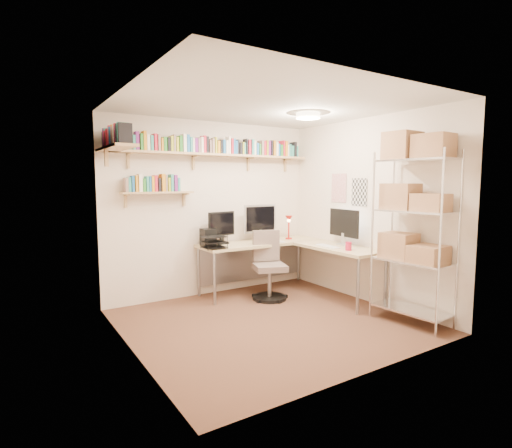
# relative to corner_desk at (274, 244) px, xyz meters

# --- Properties ---
(ground) EXTENTS (3.20, 3.20, 0.00)m
(ground) POSITION_rel_corner_desk_xyz_m (-0.70, -0.94, -0.74)
(ground) COLOR #4F3221
(ground) RESTS_ON ground
(room_shell) EXTENTS (3.24, 3.04, 2.52)m
(room_shell) POSITION_rel_corner_desk_xyz_m (-0.69, -0.93, 0.81)
(room_shell) COLOR beige
(room_shell) RESTS_ON ground
(wall_shelves) EXTENTS (3.12, 1.09, 0.80)m
(wall_shelves) POSITION_rel_corner_desk_xyz_m (-1.12, 0.36, 1.29)
(wall_shelves) COLOR tan
(wall_shelves) RESTS_ON ground
(corner_desk) EXTENTS (2.00, 1.91, 1.30)m
(corner_desk) POSITION_rel_corner_desk_xyz_m (0.00, 0.00, 0.00)
(corner_desk) COLOR beige
(corner_desk) RESTS_ON ground
(office_chair) EXTENTS (0.54, 0.54, 0.95)m
(office_chair) POSITION_rel_corner_desk_xyz_m (-0.18, -0.13, -0.34)
(office_chair) COLOR black
(office_chair) RESTS_ON ground
(wire_rack) EXTENTS (0.49, 0.89, 2.21)m
(wire_rack) POSITION_rel_corner_desk_xyz_m (0.66, -1.81, 0.67)
(wire_rack) COLOR silver
(wire_rack) RESTS_ON ground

